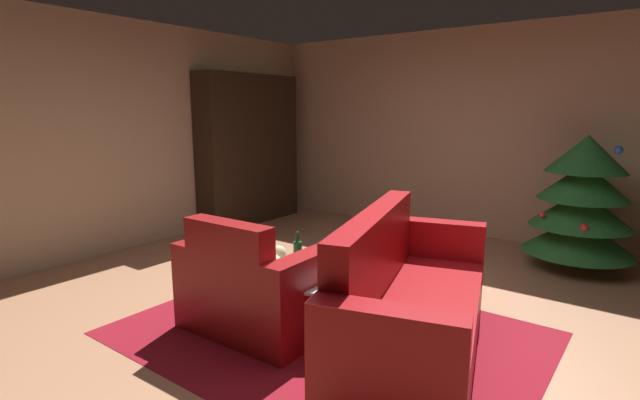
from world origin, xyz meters
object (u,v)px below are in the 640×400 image
Objects in this scene: coffee_table at (319,280)px; bottle_on_table at (298,255)px; couch_red at (409,310)px; book_stack_on_table at (321,273)px; bookshelf_unit at (255,151)px; decorated_tree at (582,202)px; armchair_red at (255,290)px.

coffee_table is 2.47× the size of bottle_on_table.
bottle_on_table is (-0.91, -0.05, 0.22)m from couch_red.
book_stack_on_table is at bearing -172.14° from couch_red.
bookshelf_unit is at bearing 141.30° from coffee_table.
bookshelf_unit is at bearing -173.87° from decorated_tree.
bookshelf_unit is 3.79m from book_stack_on_table.
armchair_red is (2.48, -2.56, -0.72)m from bookshelf_unit.
couch_red reaches higher than armchair_red.
decorated_tree is at bearing 77.81° from couch_red.
book_stack_on_table is (0.45, 0.21, 0.17)m from armchair_red.
armchair_red is at bearing -128.17° from bottle_on_table.
bottle_on_table reaches higher than coffee_table.
bookshelf_unit is 10.80× the size of book_stack_on_table.
bookshelf_unit reaches higher than book_stack_on_table.
bottle_on_table is (0.20, 0.26, 0.25)m from armchair_red.
bookshelf_unit is 1.96× the size of armchair_red.
couch_red is 0.71m from coffee_table.
coffee_table is at bearing -0.22° from bottle_on_table.
book_stack_on_table is (2.93, -2.35, -0.56)m from bookshelf_unit.
bookshelf_unit is 3.64m from armchair_red.
armchair_red is at bearing -119.33° from decorated_tree.
book_stack_on_table is 0.67× the size of bottle_on_table.
coffee_table is 3.70× the size of book_stack_on_table.
book_stack_on_table is at bearing -38.70° from bookshelf_unit.
book_stack_on_table is at bearing -9.39° from bottle_on_table.
coffee_table is at bearing 32.55° from armchair_red.
decorated_tree is (1.24, 2.79, 0.22)m from book_stack_on_table.
book_stack_on_table is 0.14× the size of decorated_tree.
couch_red is (3.58, -2.26, -0.70)m from bookshelf_unit.
book_stack_on_table is at bearing -113.94° from decorated_tree.
coffee_table is at bearing -175.94° from couch_red.
couch_red is at bearing -102.19° from decorated_tree.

